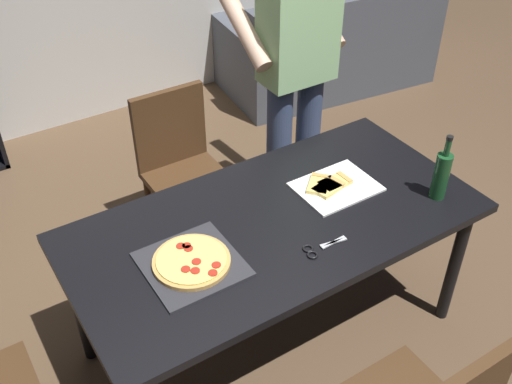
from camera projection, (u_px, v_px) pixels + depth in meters
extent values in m
plane|color=brown|center=(272.00, 333.00, 3.01)|extent=(12.00, 12.00, 0.00)
cube|color=black|center=(275.00, 223.00, 2.56)|extent=(1.78, 0.89, 0.04)
cylinder|color=black|center=(454.00, 265.00, 2.89)|extent=(0.06, 0.06, 0.71)
cylinder|color=black|center=(79.00, 304.00, 2.69)|extent=(0.06, 0.06, 0.71)
cylinder|color=black|center=(356.00, 188.00, 3.38)|extent=(0.06, 0.06, 0.71)
cube|color=#472D19|center=(189.00, 180.00, 3.31)|extent=(0.42, 0.42, 0.04)
cube|color=#472D19|center=(170.00, 127.00, 3.29)|extent=(0.42, 0.04, 0.45)
cylinder|color=#472D19|center=(177.00, 241.00, 3.25)|extent=(0.04, 0.04, 0.41)
cylinder|color=#472D19|center=(234.00, 218.00, 3.41)|extent=(0.04, 0.04, 0.41)
cylinder|color=#472D19|center=(149.00, 206.00, 3.49)|extent=(0.04, 0.04, 0.41)
cylinder|color=#472D19|center=(204.00, 186.00, 3.65)|extent=(0.04, 0.04, 0.41)
cube|color=#4C515B|center=(325.00, 60.00, 5.07)|extent=(1.78, 1.03, 0.40)
cube|color=#4C515B|center=(351.00, 25.00, 4.58)|extent=(1.71, 0.39, 0.45)
cube|color=#4C515B|center=(404.00, 10.00, 5.16)|extent=(0.25, 0.86, 0.20)
cube|color=#4C515B|center=(242.00, 43.00, 4.62)|extent=(0.25, 0.86, 0.20)
cylinder|color=#38476B|center=(307.00, 149.00, 3.48)|extent=(0.14, 0.14, 0.95)
cylinder|color=#38476B|center=(279.00, 159.00, 3.40)|extent=(0.14, 0.14, 0.95)
cube|color=#99CC8C|center=(299.00, 29.00, 2.99)|extent=(0.38, 0.22, 0.55)
cylinder|color=#E0B293|center=(314.00, 4.00, 3.19)|extent=(0.09, 0.50, 0.39)
cylinder|color=#E0B293|center=(240.00, 21.00, 2.99)|extent=(0.09, 0.50, 0.39)
cube|color=#2D2D33|center=(192.00, 264.00, 2.33)|extent=(0.37, 0.37, 0.01)
cylinder|color=tan|center=(192.00, 262.00, 2.32)|extent=(0.31, 0.31, 0.02)
cylinder|color=#EACC6B|center=(191.00, 259.00, 2.31)|extent=(0.28, 0.28, 0.01)
cylinder|color=#B22819|center=(196.00, 262.00, 2.30)|extent=(0.04, 0.04, 0.00)
cylinder|color=#B22819|center=(181.00, 246.00, 2.37)|extent=(0.04, 0.04, 0.00)
cylinder|color=#B22819|center=(213.00, 273.00, 2.25)|extent=(0.04, 0.04, 0.00)
cylinder|color=#B22819|center=(216.00, 265.00, 2.28)|extent=(0.04, 0.04, 0.00)
cylinder|color=#B22819|center=(195.00, 271.00, 2.26)|extent=(0.04, 0.04, 0.00)
cylinder|color=#B22819|center=(186.00, 269.00, 2.26)|extent=(0.04, 0.04, 0.00)
cylinder|color=#B22819|center=(188.00, 248.00, 2.36)|extent=(0.04, 0.04, 0.00)
cylinder|color=#B22819|center=(187.00, 246.00, 2.37)|extent=(0.04, 0.04, 0.00)
cube|color=white|center=(336.00, 187.00, 2.73)|extent=(0.36, 0.28, 0.01)
cube|color=#EACC6B|center=(334.00, 183.00, 2.73)|extent=(0.14, 0.10, 0.02)
cube|color=tan|center=(344.00, 178.00, 2.75)|extent=(0.03, 0.09, 0.02)
cube|color=#EACC6B|center=(328.00, 188.00, 2.70)|extent=(0.16, 0.12, 0.02)
cube|color=tan|center=(337.00, 182.00, 2.73)|extent=(0.04, 0.09, 0.02)
cube|color=#EACC6B|center=(319.00, 185.00, 2.72)|extent=(0.16, 0.16, 0.02)
cube|color=tan|center=(321.00, 177.00, 2.76)|extent=(0.08, 0.08, 0.02)
cylinder|color=#194723|center=(441.00, 176.00, 2.61)|extent=(0.07, 0.07, 0.22)
cylinder|color=#194723|center=(448.00, 148.00, 2.52)|extent=(0.03, 0.03, 0.08)
cylinder|color=black|center=(450.00, 138.00, 2.49)|extent=(0.03, 0.03, 0.02)
cube|color=silver|center=(333.00, 242.00, 2.43)|extent=(0.12, 0.02, 0.01)
cube|color=silver|center=(333.00, 242.00, 2.43)|extent=(0.12, 0.03, 0.01)
torus|color=black|center=(308.00, 248.00, 2.40)|extent=(0.05, 0.05, 0.01)
torus|color=black|center=(313.00, 254.00, 2.37)|extent=(0.05, 0.05, 0.01)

